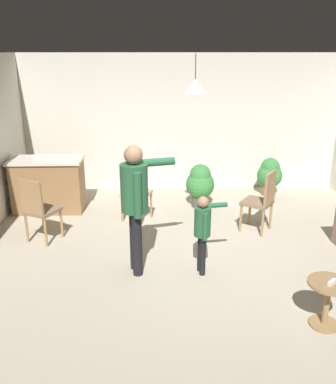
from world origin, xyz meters
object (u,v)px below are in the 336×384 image
object	(u,v)px
person_child	(203,226)
potted_plant_by_wall	(200,184)
person_adult	(136,196)
dining_chair_near_wall	(262,199)
dining_chair_centre_back	(134,190)
kitchen_counter	(49,185)
spare_remote_on_table	(332,282)
dining_chair_by_counter	(39,208)
side_table_by_couch	(327,299)
potted_plant_corner	(270,175)

from	to	relation	value
person_child	potted_plant_by_wall	size ratio (longest dim) A/B	1.32
person_adult	dining_chair_near_wall	xyz separation A→B (m)	(1.90, 1.18, -0.50)
dining_chair_near_wall	dining_chair_centre_back	size ratio (longest dim) A/B	1.00
kitchen_counter	spare_remote_on_table	bearing A→B (deg)	-43.10
dining_chair_by_counter	potted_plant_by_wall	bearing A→B (deg)	55.69
side_table_by_couch	person_child	size ratio (longest dim) A/B	0.49
person_adult	kitchen_counter	bearing A→B (deg)	-157.16
side_table_by_couch	potted_plant_by_wall	xyz separation A→B (m)	(-0.95, 3.50, 0.11)
potted_plant_corner	dining_chair_by_counter	bearing A→B (deg)	-153.30
dining_chair_centre_back	dining_chair_near_wall	bearing A→B (deg)	13.76
person_adult	dining_chair_centre_back	world-z (taller)	person_adult
side_table_by_couch	person_child	world-z (taller)	person_child
dining_chair_near_wall	potted_plant_corner	xyz separation A→B (m)	(0.60, 1.74, -0.13)
side_table_by_couch	potted_plant_by_wall	size ratio (longest dim) A/B	0.65
side_table_by_couch	person_adult	size ratio (longest dim) A/B	0.31
potted_plant_corner	potted_plant_by_wall	size ratio (longest dim) A/B	0.94
person_child	potted_plant_by_wall	xyz separation A→B (m)	(0.22, 2.38, -0.21)
person_adult	person_child	world-z (taller)	person_adult
side_table_by_couch	kitchen_counter	bearing A→B (deg)	137.08
person_adult	spare_remote_on_table	bearing A→B (deg)	44.89
kitchen_counter	dining_chair_near_wall	world-z (taller)	dining_chair_near_wall
side_table_by_couch	spare_remote_on_table	size ratio (longest dim) A/B	4.00
potted_plant_by_wall	person_adult	bearing A→B (deg)	-114.57
side_table_by_couch	potted_plant_corner	world-z (taller)	potted_plant_corner
dining_chair_by_counter	spare_remote_on_table	size ratio (longest dim) A/B	7.69
dining_chair_centre_back	side_table_by_couch	bearing A→B (deg)	-26.24
kitchen_counter	person_adult	size ratio (longest dim) A/B	0.75
dining_chair_centre_back	potted_plant_by_wall	world-z (taller)	dining_chair_centre_back
person_adult	potted_plant_corner	size ratio (longest dim) A/B	2.23
person_adult	dining_chair_centre_back	bearing A→B (deg)	169.87
person_child	dining_chair_near_wall	size ratio (longest dim) A/B	1.05
person_child	side_table_by_couch	bearing A→B (deg)	37.10
person_adult	potted_plant_corner	world-z (taller)	person_adult
person_adult	person_child	xyz separation A→B (m)	(0.84, -0.06, -0.39)
potted_plant_corner	potted_plant_by_wall	bearing A→B (deg)	-157.37
side_table_by_couch	dining_chair_near_wall	xyz separation A→B (m)	(-0.10, 2.37, 0.22)
dining_chair_by_counter	potted_plant_by_wall	xyz separation A→B (m)	(2.54, 1.40, -0.11)
side_table_by_couch	spare_remote_on_table	bearing A→B (deg)	-77.15
person_adult	dining_chair_by_counter	size ratio (longest dim) A/B	1.68
dining_chair_by_counter	spare_remote_on_table	distance (m)	4.09
kitchen_counter	potted_plant_corner	bearing A→B (deg)	9.54
person_child	potted_plant_corner	bearing A→B (deg)	141.90
person_child	potted_plant_corner	distance (m)	3.42
person_child	dining_chair_near_wall	distance (m)	1.64
person_adult	dining_chair_near_wall	world-z (taller)	person_adult
kitchen_counter	potted_plant_corner	xyz separation A→B (m)	(4.16, 0.70, -0.06)
dining_chair_by_counter	spare_remote_on_table	bearing A→B (deg)	-4.61
side_table_by_couch	potted_plant_by_wall	world-z (taller)	potted_plant_by_wall
dining_chair_by_counter	potted_plant_corner	size ratio (longest dim) A/B	1.33
kitchen_counter	dining_chair_by_counter	size ratio (longest dim) A/B	1.26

